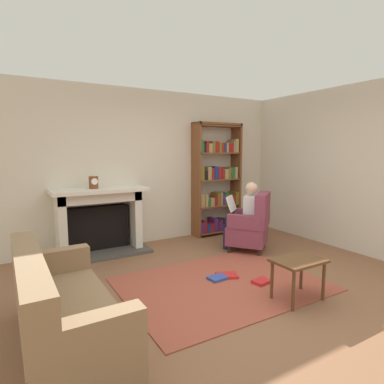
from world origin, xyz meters
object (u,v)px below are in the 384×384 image
object	(u,v)px
fireplace	(99,218)
seated_reader	(245,213)
armchair_reading	(252,225)
sofa_floral	(61,314)
side_table	(298,266)
bookshelf	(217,182)
mantel_clock	(94,182)

from	to	relation	value
fireplace	seated_reader	distance (m)	2.37
armchair_reading	seated_reader	distance (m)	0.23
seated_reader	sofa_floral	world-z (taller)	seated_reader
sofa_floral	side_table	distance (m)	2.43
armchair_reading	bookshelf	bearing A→B (deg)	-133.91
mantel_clock	armchair_reading	xyz separation A→B (m)	(2.29, -1.03, -0.74)
fireplace	bookshelf	distance (m)	2.35
mantel_clock	fireplace	bearing A→B (deg)	48.33
seated_reader	sofa_floral	bearing A→B (deg)	-14.93
fireplace	mantel_clock	xyz separation A→B (m)	(-0.09, -0.10, 0.59)
bookshelf	sofa_floral	bearing A→B (deg)	-143.12
mantel_clock	bookshelf	bearing A→B (deg)	3.24
mantel_clock	seated_reader	distance (m)	2.47
armchair_reading	seated_reader	bearing A→B (deg)	-90.00
mantel_clock	bookshelf	distance (m)	2.40
armchair_reading	side_table	world-z (taller)	armchair_reading
bookshelf	mantel_clock	bearing A→B (deg)	-176.76
seated_reader	sofa_floral	size ratio (longest dim) A/B	0.67
bookshelf	side_table	bearing A→B (deg)	-106.63
mantel_clock	seated_reader	world-z (taller)	mantel_clock
fireplace	sofa_floral	bearing A→B (deg)	-111.21
bookshelf	seated_reader	world-z (taller)	bookshelf
fireplace	mantel_clock	size ratio (longest dim) A/B	7.84
armchair_reading	fireplace	bearing A→B (deg)	-66.04
sofa_floral	fireplace	bearing A→B (deg)	-21.88
seated_reader	bookshelf	bearing A→B (deg)	-138.19
mantel_clock	side_table	bearing A→B (deg)	-59.45
fireplace	seated_reader	world-z (taller)	seated_reader
fireplace	armchair_reading	size ratio (longest dim) A/B	1.53
seated_reader	mantel_clock	bearing A→B (deg)	-61.77
bookshelf	armchair_reading	bearing A→B (deg)	-95.14
sofa_floral	armchair_reading	bearing A→B (deg)	-68.77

